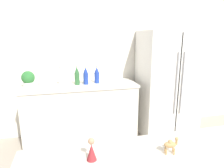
# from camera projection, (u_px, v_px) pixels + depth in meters

# --- Properties ---
(wall_back) EXTENTS (8.00, 0.06, 2.55)m
(wall_back) POSITION_uv_depth(u_px,v_px,m) (98.00, 59.00, 3.42)
(wall_back) COLOR silver
(wall_back) RESTS_ON ground_plane
(back_counter) EXTENTS (1.76, 0.63, 0.93)m
(back_counter) POSITION_uv_depth(u_px,v_px,m) (81.00, 112.00, 3.22)
(back_counter) COLOR silver
(back_counter) RESTS_ON ground_plane
(refrigerator) EXTENTS (0.93, 0.72, 1.75)m
(refrigerator) POSITION_uv_depth(u_px,v_px,m) (167.00, 83.00, 3.39)
(refrigerator) COLOR silver
(refrigerator) RESTS_ON ground_plane
(potted_plant) EXTENTS (0.19, 0.19, 0.24)m
(potted_plant) POSITION_uv_depth(u_px,v_px,m) (28.00, 79.00, 2.88)
(potted_plant) COLOR silver
(potted_plant) RESTS_ON back_counter
(paper_towel_roll) EXTENTS (0.11, 0.11, 0.22)m
(paper_towel_roll) POSITION_uv_depth(u_px,v_px,m) (43.00, 79.00, 2.94)
(paper_towel_roll) COLOR white
(paper_towel_roll) RESTS_ON back_counter
(back_bottle_0) EXTENTS (0.08, 0.08, 0.27)m
(back_bottle_0) POSITION_uv_depth(u_px,v_px,m) (97.00, 75.00, 3.16)
(back_bottle_0) COLOR navy
(back_bottle_0) RESTS_ON back_counter
(back_bottle_1) EXTENTS (0.06, 0.06, 0.27)m
(back_bottle_1) POSITION_uv_depth(u_px,v_px,m) (60.00, 77.00, 3.05)
(back_bottle_1) COLOR #B2B7BC
(back_bottle_1) RESTS_ON back_counter
(back_bottle_2) EXTENTS (0.08, 0.08, 0.27)m
(back_bottle_2) POSITION_uv_depth(u_px,v_px,m) (86.00, 76.00, 3.08)
(back_bottle_2) COLOR navy
(back_bottle_2) RESTS_ON back_counter
(back_bottle_3) EXTENTS (0.08, 0.08, 0.29)m
(back_bottle_3) POSITION_uv_depth(u_px,v_px,m) (77.00, 76.00, 3.05)
(back_bottle_3) COLOR #2D6033
(back_bottle_3) RESTS_ON back_counter
(camel_figurine) EXTENTS (0.09, 0.05, 0.11)m
(camel_figurine) POSITION_uv_depth(u_px,v_px,m) (171.00, 144.00, 1.25)
(camel_figurine) COLOR #A87F4C
(camel_figurine) RESTS_ON bar_counter
(wise_man_figurine_blue) EXTENTS (0.06, 0.06, 0.14)m
(wise_man_figurine_blue) POSITION_uv_depth(u_px,v_px,m) (91.00, 151.00, 1.19)
(wise_man_figurine_blue) COLOR maroon
(wise_man_figurine_blue) RESTS_ON bar_counter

